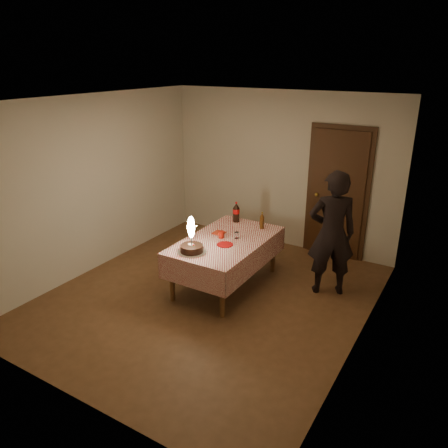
{
  "coord_description": "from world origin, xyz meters",
  "views": [
    {
      "loc": [
        2.88,
        -4.36,
        3.05
      ],
      "look_at": [
        0.02,
        0.37,
        0.95
      ],
      "focal_mm": 35.0,
      "sensor_mm": 36.0,
      "label": 1
    }
  ],
  "objects": [
    {
      "name": "photographer",
      "position": [
        1.33,
        0.99,
        0.87
      ],
      "size": [
        0.75,
        0.67,
        1.73
      ],
      "color": "black",
      "rests_on": "ground"
    },
    {
      "name": "cola_bottle",
      "position": [
        -0.2,
        1.11,
        0.86
      ],
      "size": [
        0.1,
        0.1,
        0.32
      ],
      "color": "black",
      "rests_on": "dining_table"
    },
    {
      "name": "amber_bottle_right",
      "position": [
        0.26,
        1.05,
        0.82
      ],
      "size": [
        0.06,
        0.06,
        0.25
      ],
      "color": "#532D0E",
      "rests_on": "dining_table"
    },
    {
      "name": "dining_table",
      "position": [
        0.02,
        0.42,
        0.61
      ],
      "size": [
        1.02,
        1.72,
        0.71
      ],
      "color": "brown",
      "rests_on": "ground"
    },
    {
      "name": "red_cup",
      "position": [
        -0.06,
        0.44,
        0.76
      ],
      "size": [
        0.08,
        0.08,
        0.1
      ],
      "primitive_type": "cylinder",
      "color": "#AC190B",
      "rests_on": "dining_table"
    },
    {
      "name": "birthday_cake",
      "position": [
        -0.14,
        -0.16,
        0.82
      ],
      "size": [
        0.37,
        0.37,
        0.49
      ],
      "color": "white",
      "rests_on": "dining_table"
    },
    {
      "name": "ground",
      "position": [
        0.0,
        0.0,
        0.0
      ],
      "size": [
        4.0,
        4.5,
        0.01
      ],
      "primitive_type": "cube",
      "color": "brown",
      "rests_on": "ground"
    },
    {
      "name": "napkin_stack",
      "position": [
        -0.17,
        0.56,
        0.72
      ],
      "size": [
        0.15,
        0.15,
        0.02
      ],
      "primitive_type": "cube",
      "color": "#AF2C14",
      "rests_on": "dining_table"
    },
    {
      "name": "clear_cup",
      "position": [
        0.13,
        0.54,
        0.75
      ],
      "size": [
        0.07,
        0.07,
        0.09
      ],
      "primitive_type": "cylinder",
      "color": "white",
      "rests_on": "dining_table"
    },
    {
      "name": "room_shell",
      "position": [
        0.03,
        0.08,
        1.65
      ],
      "size": [
        4.04,
        4.54,
        2.62
      ],
      "color": "beige",
      "rests_on": "ground"
    },
    {
      "name": "red_plate",
      "position": [
        0.11,
        0.26,
        0.71
      ],
      "size": [
        0.22,
        0.22,
        0.01
      ],
      "primitive_type": "cylinder",
      "color": "#A90B0D",
      "rests_on": "dining_table"
    }
  ]
}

